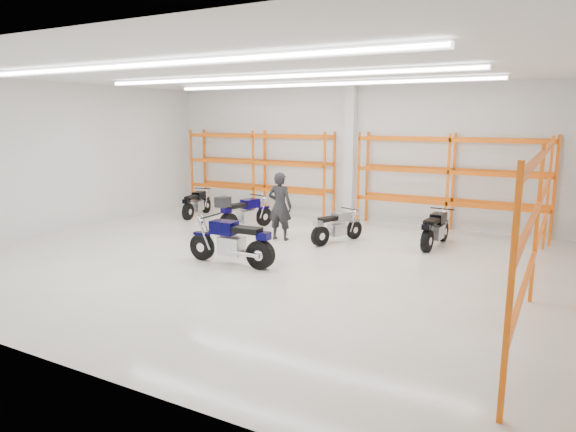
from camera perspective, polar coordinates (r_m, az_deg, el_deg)
The scene contains 12 objects.
ground at distance 12.70m, azimuth -3.28°, elevation -4.88°, with size 14.00×14.00×0.00m, color beige.
room_shell at distance 12.25m, azimuth -3.38°, elevation 10.10°, with size 14.02×12.02×4.51m.
motorcycle_main at distance 12.17m, azimuth -6.01°, elevation -3.00°, with size 2.34×0.78×1.15m.
motorcycle_back_a at distance 18.40m, azimuth -10.19°, elevation 1.30°, with size 0.68×1.93×0.95m.
motorcycle_back_b at distance 15.91m, azimuth -5.13°, elevation 0.32°, with size 0.90×2.20×1.14m.
motorcycle_back_c at distance 14.35m, azimuth 5.29°, elevation -1.29°, with size 0.90×1.79×0.93m.
motorcycle_back_d at distance 14.37m, azimuth 15.99°, elevation -1.54°, with size 0.67×2.01×0.99m.
standing_man at distance 14.57m, azimuth -0.91°, elevation 1.10°, with size 0.71×0.47×1.95m, color black.
structural_column at distance 17.47m, azimuth 6.92°, elevation 6.85°, with size 0.32×0.32×4.50m, color white.
pallet_racking_back_left at distance 18.75m, azimuth -3.23°, elevation 5.75°, with size 5.67×0.87×3.00m.
pallet_racking_back_right at distance 16.21m, azimuth 17.66°, elevation 4.47°, with size 5.67×0.87×3.00m.
pallet_racking_side at distance 10.46m, azimuth 28.24°, elevation 0.63°, with size 0.87×9.07×3.00m.
Camera 1 is at (6.53, -10.34, 3.43)m, focal length 32.00 mm.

